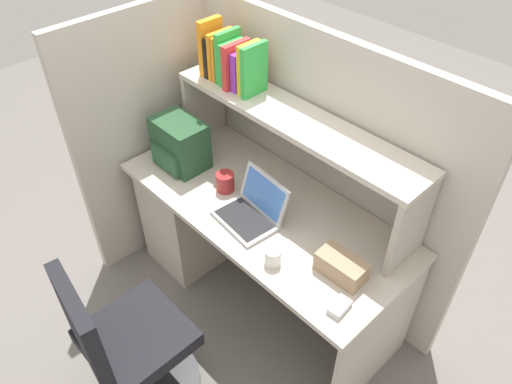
{
  "coord_description": "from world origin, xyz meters",
  "views": [
    {
      "loc": [
        1.31,
        -1.3,
        2.44
      ],
      "look_at": [
        0.0,
        -0.05,
        0.85
      ],
      "focal_mm": 34.4,
      "sensor_mm": 36.0,
      "label": 1
    }
  ],
  "objects_px": {
    "computer_mouse": "(340,307)",
    "paper_cup": "(273,257)",
    "backpack": "(179,144)",
    "laptop": "(252,210)",
    "office_chair": "(128,350)",
    "snack_canister": "(225,182)",
    "tissue_box": "(341,267)"
  },
  "relations": [
    {
      "from": "computer_mouse",
      "to": "office_chair",
      "type": "relative_size",
      "value": 0.11
    },
    {
      "from": "laptop",
      "to": "backpack",
      "type": "bearing_deg",
      "value": 178.7
    },
    {
      "from": "backpack",
      "to": "paper_cup",
      "type": "relative_size",
      "value": 3.62
    },
    {
      "from": "paper_cup",
      "to": "tissue_box",
      "type": "height_order",
      "value": "tissue_box"
    },
    {
      "from": "backpack",
      "to": "office_chair",
      "type": "relative_size",
      "value": 0.32
    },
    {
      "from": "backpack",
      "to": "paper_cup",
      "type": "bearing_deg",
      "value": -9.64
    },
    {
      "from": "paper_cup",
      "to": "office_chair",
      "type": "height_order",
      "value": "office_chair"
    },
    {
      "from": "laptop",
      "to": "office_chair",
      "type": "relative_size",
      "value": 0.36
    },
    {
      "from": "laptop",
      "to": "computer_mouse",
      "type": "height_order",
      "value": "laptop"
    },
    {
      "from": "laptop",
      "to": "snack_canister",
      "type": "distance_m",
      "value": 0.26
    },
    {
      "from": "computer_mouse",
      "to": "office_chair",
      "type": "bearing_deg",
      "value": -139.87
    },
    {
      "from": "backpack",
      "to": "paper_cup",
      "type": "height_order",
      "value": "backpack"
    },
    {
      "from": "laptop",
      "to": "office_chair",
      "type": "bearing_deg",
      "value": -90.81
    },
    {
      "from": "tissue_box",
      "to": "office_chair",
      "type": "height_order",
      "value": "office_chair"
    },
    {
      "from": "computer_mouse",
      "to": "paper_cup",
      "type": "height_order",
      "value": "paper_cup"
    },
    {
      "from": "computer_mouse",
      "to": "paper_cup",
      "type": "xyz_separation_m",
      "value": [
        -0.37,
        -0.02,
        0.03
      ]
    },
    {
      "from": "computer_mouse",
      "to": "laptop",
      "type": "bearing_deg",
      "value": 164.52
    },
    {
      "from": "laptop",
      "to": "paper_cup",
      "type": "distance_m",
      "value": 0.31
    },
    {
      "from": "office_chair",
      "to": "laptop",
      "type": "bearing_deg",
      "value": -83.02
    },
    {
      "from": "paper_cup",
      "to": "snack_canister",
      "type": "xyz_separation_m",
      "value": [
        -0.53,
        0.18,
        0.01
      ]
    },
    {
      "from": "laptop",
      "to": "backpack",
      "type": "relative_size",
      "value": 1.11
    },
    {
      "from": "office_chair",
      "to": "computer_mouse",
      "type": "bearing_deg",
      "value": -126.65
    },
    {
      "from": "paper_cup",
      "to": "office_chair",
      "type": "xyz_separation_m",
      "value": [
        -0.29,
        -0.65,
        -0.38
      ]
    },
    {
      "from": "backpack",
      "to": "tissue_box",
      "type": "distance_m",
      "value": 1.13
    },
    {
      "from": "computer_mouse",
      "to": "office_chair",
      "type": "height_order",
      "value": "office_chair"
    },
    {
      "from": "laptop",
      "to": "computer_mouse",
      "type": "xyz_separation_m",
      "value": [
        0.65,
        -0.11,
        -0.03
      ]
    },
    {
      "from": "snack_canister",
      "to": "laptop",
      "type": "bearing_deg",
      "value": -9.88
    },
    {
      "from": "backpack",
      "to": "office_chair",
      "type": "height_order",
      "value": "backpack"
    },
    {
      "from": "snack_canister",
      "to": "backpack",
      "type": "bearing_deg",
      "value": -174.87
    },
    {
      "from": "backpack",
      "to": "office_chair",
      "type": "distance_m",
      "value": 1.1
    },
    {
      "from": "computer_mouse",
      "to": "snack_canister",
      "type": "bearing_deg",
      "value": 164.57
    },
    {
      "from": "laptop",
      "to": "snack_canister",
      "type": "height_order",
      "value": "laptop"
    }
  ]
}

